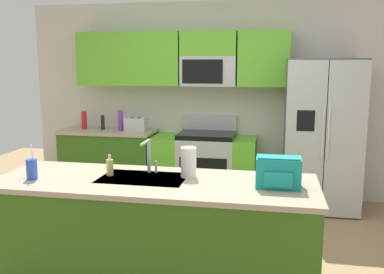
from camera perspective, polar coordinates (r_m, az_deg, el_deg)
ground_plane at (r=4.09m, az=-1.13°, el=-16.15°), size 9.00×9.00×0.00m
kitchen_wall_unit at (r=5.76m, az=1.80°, el=6.68°), size 5.20×0.43×2.60m
back_counter at (r=5.98m, az=-11.01°, el=-3.28°), size 1.27×0.63×0.90m
range_oven at (r=5.63m, az=1.61°, el=-4.00°), size 1.36×0.61×1.10m
refrigerator at (r=5.42m, az=17.03°, el=0.23°), size 0.90×0.76×1.85m
island_counter at (r=3.47m, az=-5.10°, el=-12.91°), size 2.51×0.87×0.90m
toaster at (r=5.69m, az=-7.55°, el=1.68°), size 0.28×0.16×0.18m
pepper_mill at (r=5.91m, az=-11.90°, el=1.93°), size 0.05×0.05×0.20m
bottle_red at (r=6.03m, az=-14.28°, el=2.23°), size 0.07×0.07×0.24m
bottle_purple at (r=5.78m, az=-9.57°, el=2.20°), size 0.07×0.07×0.27m
sink_faucet at (r=3.48m, az=-5.87°, el=-2.20°), size 0.09×0.21×0.28m
drink_cup_blue at (r=3.54m, az=-20.72°, el=-4.04°), size 0.08×0.08×0.28m
soap_dispenser at (r=3.49m, az=-10.98°, el=-4.00°), size 0.06×0.06×0.17m
paper_towel_roll at (r=3.36m, az=-0.47°, el=-3.41°), size 0.12×0.12×0.24m
backpack at (r=3.16m, az=11.52°, el=-4.55°), size 0.32×0.22×0.23m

